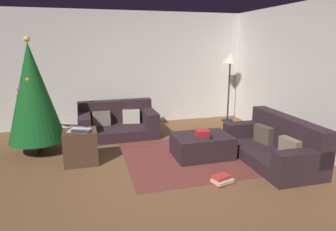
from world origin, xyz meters
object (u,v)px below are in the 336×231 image
object	(u,v)px
tv_remote	(211,137)
side_table	(81,147)
ottoman	(202,146)
corner_lamp	(230,63)
couch_right	(276,145)
laptop	(78,129)
couch_left	(117,122)
gift_box	(203,133)
book_stack	(222,180)
christmas_tree	(33,93)

from	to	relation	value
tv_remote	side_table	distance (m)	2.12
ottoman	tv_remote	world-z (taller)	tv_remote
ottoman	side_table	distance (m)	2.00
tv_remote	corner_lamp	xyz separation A→B (m)	(1.42, 2.17, 1.03)
couch_right	side_table	distance (m)	3.16
side_table	laptop	bearing A→B (deg)	-111.27
tv_remote	side_table	size ratio (longest dim) A/B	0.29
couch_left	couch_right	distance (m)	3.16
gift_box	corner_lamp	size ratio (longest dim) A/B	0.14
tv_remote	book_stack	size ratio (longest dim) A/B	0.50
gift_box	tv_remote	xyz separation A→B (m)	(0.09, -0.13, -0.03)
couch_right	gift_box	world-z (taller)	couch_right
gift_box	book_stack	distance (m)	1.05
couch_left	tv_remote	world-z (taller)	couch_left
gift_box	christmas_tree	xyz separation A→B (m)	(-2.72, 1.00, 0.65)
christmas_tree	side_table	bearing A→B (deg)	-44.43
couch_left	book_stack	xyz separation A→B (m)	(1.16, -2.62, -0.21)
tv_remote	couch_right	bearing A→B (deg)	6.21
couch_right	laptop	xyz separation A→B (m)	(-3.08, 0.71, 0.32)
ottoman	couch_left	bearing A→B (deg)	128.09
tv_remote	corner_lamp	world-z (taller)	corner_lamp
corner_lamp	laptop	bearing A→B (deg)	-152.58
couch_left	couch_right	xyz separation A→B (m)	(2.34, -2.13, 0.01)
couch_right	ottoman	size ratio (longest dim) A/B	1.83
ottoman	book_stack	world-z (taller)	ottoman
couch_left	tv_remote	distance (m)	2.23
gift_box	side_table	distance (m)	2.01
christmas_tree	corner_lamp	world-z (taller)	christmas_tree
couch_right	ottoman	distance (m)	1.20
tv_remote	laptop	size ratio (longest dim) A/B	0.33
couch_right	christmas_tree	xyz separation A→B (m)	(-3.80, 1.49, 0.79)
tv_remote	side_table	xyz separation A→B (m)	(-2.07, 0.41, -0.11)
gift_box	corner_lamp	world-z (taller)	corner_lamp
couch_left	laptop	size ratio (longest dim) A/B	3.27
ottoman	side_table	bearing A→B (deg)	172.68
ottoman	christmas_tree	bearing A→B (deg)	160.23
side_table	laptop	distance (m)	0.33
christmas_tree	corner_lamp	bearing A→B (deg)	13.86
couch_right	book_stack	bearing A→B (deg)	113.06
ottoman	christmas_tree	world-z (taller)	christmas_tree
ottoman	book_stack	bearing A→B (deg)	-96.08
couch_right	tv_remote	world-z (taller)	couch_right
couch_right	tv_remote	size ratio (longest dim) A/B	11.01
ottoman	book_stack	distance (m)	1.02
side_table	couch_left	bearing A→B (deg)	62.09
tv_remote	book_stack	world-z (taller)	tv_remote
ottoman	laptop	world-z (taller)	laptop
couch_left	book_stack	distance (m)	2.87
ottoman	tv_remote	bearing A→B (deg)	-59.20
gift_box	side_table	bearing A→B (deg)	172.06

